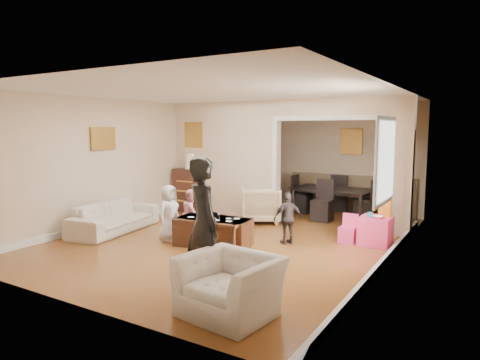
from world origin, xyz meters
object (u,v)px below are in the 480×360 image
Objects in this scene: armchair_front at (230,286)px; dresser at (190,190)px; coffee_table at (213,232)px; coffee_cup at (217,217)px; child_kneel_b at (191,213)px; adult_person at (204,225)px; child_kneel_a at (169,213)px; table_lamp at (190,161)px; dining_table at (332,202)px; sofa at (115,217)px; play_table at (376,231)px; armchair_back at (261,205)px; cyan_cup at (369,214)px; child_toddler at (288,218)px.

armchair_front is 5.92m from dresser.
coffee_table is (-1.72, 2.19, -0.08)m from armchair_front.
coffee_cup is 0.11× the size of child_kneel_b.
child_kneel_a is at bearing -4.34° from adult_person.
table_lamp is 0.20× the size of dining_table.
play_table is (4.60, 1.63, -0.04)m from sofa.
adult_person is at bearing 77.89° from armchair_back.
play_table is (4.60, -0.76, -0.97)m from table_lamp.
cyan_cup is 3.18m from child_kneel_b.
child_toddler reaches higher than sofa.
sofa is 2.34m from coffee_cup.
child_kneel_b is (-2.42, 2.49, 0.12)m from armchair_front.
child_kneel_a is 0.48m from child_kneel_b.
sofa reaches higher than cyan_cup.
coffee_table is at bearing -95.32° from sofa.
armchair_back is 10.40× the size of cyan_cup.
armchair_back is 2.05m from dresser.
coffee_table is 0.70× the size of dining_table.
adult_person is (3.32, -4.01, 0.31)m from dresser.
armchair_back is 0.80× the size of dresser.
cyan_cup is (4.50, -0.81, -0.68)m from table_lamp.
child_kneel_b is at bearing 156.80° from coffee_table.
adult_person is at bearing -58.45° from coffee_table.
sofa is 4.77m from cyan_cup.
armchair_front is (3.94, -2.02, 0.03)m from sofa.
cyan_cup is at bearing -100.01° from child_kneel_b.
table_lamp reaches higher than child_toddler.
sofa is 2.00× the size of armchair_front.
cyan_cup is at bearing 33.92° from coffee_cup.
cyan_cup is at bearing -51.37° from dining_table.
table_lamp is 0.36× the size of child_kneel_a.
child_kneel_b is (-1.80, 2.09, -0.39)m from adult_person.
dining_table is (3.13, 1.25, -0.90)m from table_lamp.
dresser is 1.03× the size of child_kneel_a.
table_lamp is 0.29× the size of coffee_table.
dresser is 2.45m from child_kneel_b.
sofa is 1.18× the size of adult_person.
child_kneel_b is at bearing -36.11° from child_toddler.
play_table is at bearing 33.62° from coffee_cup.
play_table is (2.28, 1.51, -0.27)m from coffee_cup.
child_toddler is at bearing -151.57° from cyan_cup.
child_kneel_a reaches higher than child_kneel_b.
armchair_back is 0.83× the size of child_kneel_a.
dining_table is at bearing 126.12° from play_table.
sofa reaches higher than coffee_cup.
armchair_front is 0.78× the size of coffee_table.
dining_table is (3.13, 1.25, -0.20)m from dresser.
cyan_cup is at bearing 31.84° from coffee_table.
dresser is 5.22m from adult_person.
cyan_cup is 1.40m from child_toddler.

